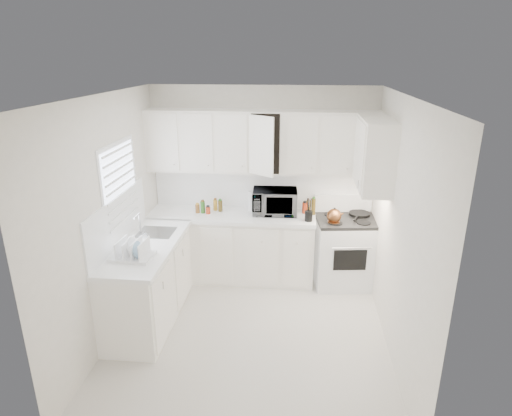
# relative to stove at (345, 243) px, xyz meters

# --- Properties ---
(floor) EXTENTS (3.20, 3.20, 0.00)m
(floor) POSITION_rel_stove_xyz_m (-1.14, -1.28, -0.60)
(floor) COLOR silver
(floor) RESTS_ON ground
(ceiling) EXTENTS (3.20, 3.20, 0.00)m
(ceiling) POSITION_rel_stove_xyz_m (-1.14, -1.28, 2.00)
(ceiling) COLOR white
(ceiling) RESTS_ON ground
(wall_back) EXTENTS (3.00, 0.00, 3.00)m
(wall_back) POSITION_rel_stove_xyz_m (-1.14, 0.32, 0.70)
(wall_back) COLOR white
(wall_back) RESTS_ON ground
(wall_front) EXTENTS (3.00, 0.00, 3.00)m
(wall_front) POSITION_rel_stove_xyz_m (-1.14, -2.88, 0.70)
(wall_front) COLOR white
(wall_front) RESTS_ON ground
(wall_left) EXTENTS (0.00, 3.20, 3.20)m
(wall_left) POSITION_rel_stove_xyz_m (-2.64, -1.28, 0.70)
(wall_left) COLOR white
(wall_left) RESTS_ON ground
(wall_right) EXTENTS (0.00, 3.20, 3.20)m
(wall_right) POSITION_rel_stove_xyz_m (0.36, -1.28, 0.70)
(wall_right) COLOR white
(wall_right) RESTS_ON ground
(window_blinds) EXTENTS (0.06, 0.96, 1.06)m
(window_blinds) POSITION_rel_stove_xyz_m (-2.62, -0.93, 0.95)
(window_blinds) COLOR white
(window_blinds) RESTS_ON wall_left
(lower_cabinets_back) EXTENTS (2.22, 0.60, 0.90)m
(lower_cabinets_back) POSITION_rel_stove_xyz_m (-1.53, 0.02, -0.15)
(lower_cabinets_back) COLOR white
(lower_cabinets_back) RESTS_ON floor
(lower_cabinets_left) EXTENTS (0.60, 1.60, 0.90)m
(lower_cabinets_left) POSITION_rel_stove_xyz_m (-2.34, -1.08, -0.15)
(lower_cabinets_left) COLOR white
(lower_cabinets_left) RESTS_ON floor
(countertop_back) EXTENTS (2.24, 0.64, 0.05)m
(countertop_back) POSITION_rel_stove_xyz_m (-1.53, 0.01, 0.33)
(countertop_back) COLOR white
(countertop_back) RESTS_ON lower_cabinets_back
(countertop_left) EXTENTS (0.64, 1.62, 0.05)m
(countertop_left) POSITION_rel_stove_xyz_m (-2.33, -1.08, 0.33)
(countertop_left) COLOR white
(countertop_left) RESTS_ON lower_cabinets_left
(backsplash_back) EXTENTS (2.98, 0.02, 0.55)m
(backsplash_back) POSITION_rel_stove_xyz_m (-1.14, 0.31, 0.63)
(backsplash_back) COLOR white
(backsplash_back) RESTS_ON wall_back
(backsplash_left) EXTENTS (0.02, 1.60, 0.55)m
(backsplash_left) POSITION_rel_stove_xyz_m (-2.63, -1.08, 0.63)
(backsplash_left) COLOR white
(backsplash_left) RESTS_ON wall_left
(upper_cabinets_back) EXTENTS (3.00, 0.33, 0.80)m
(upper_cabinets_back) POSITION_rel_stove_xyz_m (-1.14, 0.16, 0.90)
(upper_cabinets_back) COLOR white
(upper_cabinets_back) RESTS_ON wall_back
(upper_cabinets_right) EXTENTS (0.33, 0.90, 0.80)m
(upper_cabinets_right) POSITION_rel_stove_xyz_m (0.20, -0.46, 0.90)
(upper_cabinets_right) COLOR white
(upper_cabinets_right) RESTS_ON wall_right
(sink) EXTENTS (0.42, 0.38, 0.30)m
(sink) POSITION_rel_stove_xyz_m (-2.33, -0.73, 0.47)
(sink) COLOR gray
(sink) RESTS_ON countertop_left
(stove) EXTENTS (0.85, 0.73, 1.20)m
(stove) POSITION_rel_stove_xyz_m (0.00, 0.00, 0.00)
(stove) COLOR white
(stove) RESTS_ON floor
(tea_kettle) EXTENTS (0.29, 0.27, 0.21)m
(tea_kettle) POSITION_rel_stove_xyz_m (-0.18, -0.16, 0.45)
(tea_kettle) COLOR #995329
(tea_kettle) RESTS_ON stove
(frying_pan) EXTENTS (0.42, 0.53, 0.04)m
(frying_pan) POSITION_rel_stove_xyz_m (0.18, 0.16, 0.37)
(frying_pan) COLOR black
(frying_pan) RESTS_ON stove
(microwave) EXTENTS (0.60, 0.35, 0.40)m
(microwave) POSITION_rel_stove_xyz_m (-0.95, 0.09, 0.55)
(microwave) COLOR gray
(microwave) RESTS_ON countertop_back
(rice_cooker) EXTENTS (0.29, 0.29, 0.24)m
(rice_cooker) POSITION_rel_stove_xyz_m (-1.12, 0.10, 0.47)
(rice_cooker) COLOR white
(rice_cooker) RESTS_ON countertop_back
(paper_towel) EXTENTS (0.12, 0.12, 0.27)m
(paper_towel) POSITION_rel_stove_xyz_m (-1.26, 0.18, 0.49)
(paper_towel) COLOR white
(paper_towel) RESTS_ON countertop_back
(utensil_crock) EXTENTS (0.13, 0.13, 0.32)m
(utensil_crock) POSITION_rel_stove_xyz_m (-0.50, -0.16, 0.51)
(utensil_crock) COLOR black
(utensil_crock) RESTS_ON countertop_back
(dish_rack) EXTENTS (0.44, 0.34, 0.23)m
(dish_rack) POSITION_rel_stove_xyz_m (-2.35, -1.43, 0.47)
(dish_rack) COLOR white
(dish_rack) RESTS_ON countertop_left
(spice_left_0) EXTENTS (0.06, 0.06, 0.13)m
(spice_left_0) POSITION_rel_stove_xyz_m (-1.99, 0.14, 0.42)
(spice_left_0) COLOR brown
(spice_left_0) RESTS_ON countertop_back
(spice_left_1) EXTENTS (0.06, 0.06, 0.13)m
(spice_left_1) POSITION_rel_stove_xyz_m (-1.91, 0.05, 0.42)
(spice_left_1) COLOR #2B6421
(spice_left_1) RESTS_ON countertop_back
(spice_left_2) EXTENTS (0.06, 0.06, 0.13)m
(spice_left_2) POSITION_rel_stove_xyz_m (-1.84, 0.14, 0.42)
(spice_left_2) COLOR red
(spice_left_2) RESTS_ON countertop_back
(spice_left_3) EXTENTS (0.06, 0.06, 0.13)m
(spice_left_3) POSITION_rel_stove_xyz_m (-1.76, 0.05, 0.42)
(spice_left_3) COLOR gold
(spice_left_3) RESTS_ON countertop_back
(spice_left_4) EXTENTS (0.06, 0.06, 0.13)m
(spice_left_4) POSITION_rel_stove_xyz_m (-1.69, 0.14, 0.42)
(spice_left_4) COLOR brown
(spice_left_4) RESTS_ON countertop_back
(sauce_right_0) EXTENTS (0.06, 0.06, 0.19)m
(sauce_right_0) POSITION_rel_stove_xyz_m (-0.56, 0.18, 0.45)
(sauce_right_0) COLOR red
(sauce_right_0) RESTS_ON countertop_back
(sauce_right_1) EXTENTS (0.06, 0.06, 0.19)m
(sauce_right_1) POSITION_rel_stove_xyz_m (-0.50, 0.12, 0.45)
(sauce_right_1) COLOR gold
(sauce_right_1) RESTS_ON countertop_back
(sauce_right_2) EXTENTS (0.06, 0.06, 0.19)m
(sauce_right_2) POSITION_rel_stove_xyz_m (-0.45, 0.18, 0.45)
(sauce_right_2) COLOR brown
(sauce_right_2) RESTS_ON countertop_back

